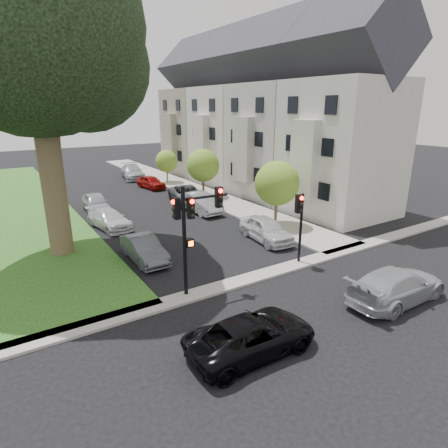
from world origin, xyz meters
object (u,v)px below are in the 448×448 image
car_cross_near (252,335)px  car_parked_1 (200,203)px  car_parked_4 (132,172)px  car_parked_5 (144,249)px  car_parked_6 (109,219)px  traffic_signal_secondary (300,216)px  small_tree_b (203,165)px  car_parked_2 (189,195)px  small_tree_a (277,183)px  traffic_signal_main (192,221)px  car_parked_7 (96,203)px  small_tree_c (167,161)px  car_parked_3 (151,182)px  car_parked_0 (266,229)px  car_cross_far (397,285)px  eucalyptus (29,23)px

car_cross_near → car_parked_1: (7.16, 16.59, 0.13)m
car_parked_4 → car_parked_5: (-7.75, -23.80, -0.12)m
car_parked_1 → car_parked_6: car_parked_1 is taller
traffic_signal_secondary → car_parked_1: traffic_signal_secondary is taller
traffic_signal_secondary → car_parked_1: (0.58, 11.82, -1.92)m
small_tree_b → car_cross_near: size_ratio=0.95×
car_parked_1 → car_parked_6: (-7.28, -0.20, -0.14)m
car_parked_6 → car_parked_2: bearing=12.5°
small_tree_a → car_parked_2: (-2.21, 9.02, -2.32)m
traffic_signal_main → car_parked_2: 16.72m
traffic_signal_main → car_parked_7: traffic_signal_main is taller
small_tree_a → small_tree_b: small_tree_a is taller
small_tree_b → car_cross_near: small_tree_b is taller
traffic_signal_main → car_parked_6: bearing=92.0°
car_parked_2 → car_parked_6: (-7.81, -3.16, -0.11)m
small_tree_c → car_parked_3: bearing=-146.0°
car_parked_0 → car_parked_6: size_ratio=1.01×
car_parked_6 → car_cross_far: bearing=-75.5°
small_tree_b → traffic_signal_secondary: small_tree_b is taller
car_cross_far → car_parked_0: size_ratio=1.16×
traffic_signal_main → car_parked_3: traffic_signal_main is taller
car_cross_far → car_parked_5: car_cross_far is taller
small_tree_a → car_parked_5: bearing=-174.9°
car_parked_1 → car_parked_6: size_ratio=1.08×
traffic_signal_secondary → car_cross_near: bearing=-144.1°
car_parked_0 → car_parked_6: 10.90m
car_cross_near → car_parked_7: car_parked_7 is taller
car_parked_2 → car_parked_6: car_parked_2 is taller
small_tree_c → car_parked_4: size_ratio=0.65×
small_tree_b → car_parked_0: small_tree_b is taller
car_parked_2 → car_parked_3: car_parked_2 is taller
small_tree_a → car_cross_near: (-9.91, -10.53, -2.42)m
car_cross_near → car_parked_2: car_parked_2 is taller
small_tree_a → car_parked_1: size_ratio=0.98×
car_parked_3 → car_parked_6: size_ratio=0.88×
small_tree_a → car_parked_4: bearing=95.9°
car_cross_far → car_parked_6: bearing=23.8°
eucalyptus → small_tree_b: bearing=29.4°
small_tree_b → small_tree_c: size_ratio=1.24×
eucalyptus → car_parked_2: bearing=29.2°
eucalyptus → car_parked_1: (11.04, 3.51, -11.17)m
traffic_signal_main → car_parked_4: bearing=75.8°
traffic_signal_main → car_parked_5: bearing=95.9°
car_parked_4 → car_cross_far: bearing=-79.4°
car_parked_0 → car_parked_4: 24.86m
car_parked_4 → car_parked_1: bearing=-80.5°
small_tree_c → car_parked_4: (-2.36, 4.55, -1.59)m
small_tree_c → car_parked_0: small_tree_c is taller
small_tree_c → car_parked_4: small_tree_c is taller
car_cross_far → small_tree_b: bearing=-6.8°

